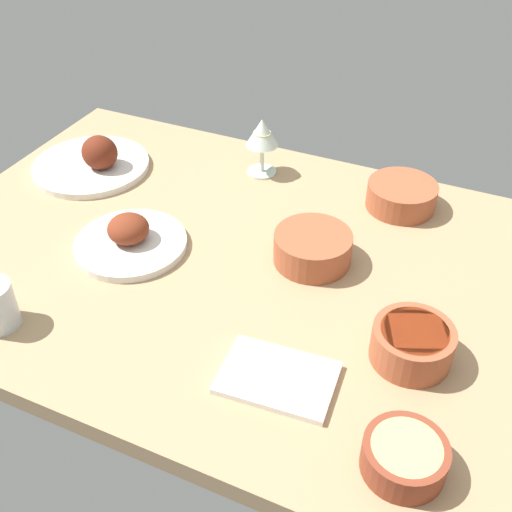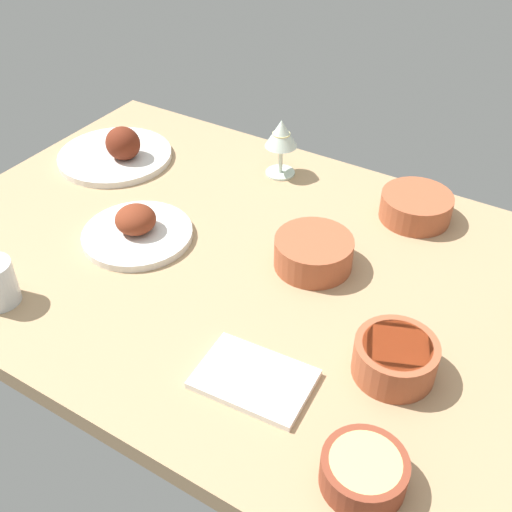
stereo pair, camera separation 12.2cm
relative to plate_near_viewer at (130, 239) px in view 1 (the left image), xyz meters
The scene contains 9 objects.
dining_table 26.46cm from the plate_near_viewer, 12.03° to the left, with size 140.00×90.00×4.00cm, color tan.
plate_near_viewer is the anchor object (origin of this frame).
plate_far_side 33.16cm from the plate_near_viewer, 138.32° to the left, with size 27.90×27.90×9.39cm.
bowl_sauce 59.37cm from the plate_near_viewer, ahead, with size 13.48×13.48×6.46cm.
bowl_onions 59.39cm from the plate_near_viewer, 38.47° to the left, with size 15.24×15.24×5.77cm.
bowl_pasta 68.57cm from the plate_near_viewer, 23.38° to the right, with size 12.01×12.01×5.03cm.
bowl_cream 36.97cm from the plate_near_viewer, 17.42° to the left, with size 15.36×15.36×6.23cm.
wine_glass 40.45cm from the plate_near_viewer, 71.48° to the left, with size 7.60×7.60×14.00cm.
folded_napkin 45.50cm from the plate_near_viewer, 26.00° to the right, with size 18.28×12.51×1.20cm, color white.
Camera 1 is at (39.09, -86.46, 82.34)cm, focal length 43.73 mm.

